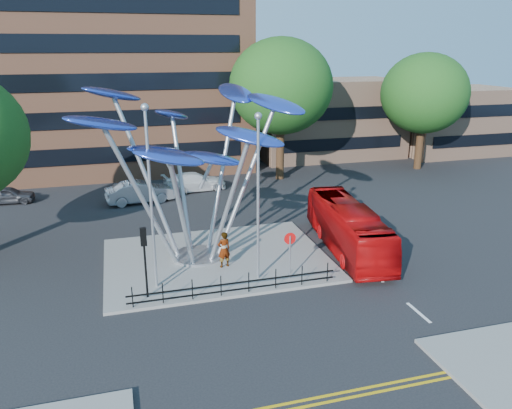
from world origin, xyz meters
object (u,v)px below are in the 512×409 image
object	(u,v)px
street_lamp_right	(258,183)
parked_car_right	(195,182)
traffic_light_island	(144,248)
red_bus	(348,227)
tree_right	(281,86)
street_lamp_left	(150,183)
tree_far	(425,94)
no_entry_sign_island	(290,248)
leaf_sculpture	(191,136)
parked_car_mid	(140,192)
pedestrian	(224,250)
parked_car_left	(8,195)

from	to	relation	value
street_lamp_right	parked_car_right	distance (m)	17.76
traffic_light_island	red_bus	distance (m)	12.05
tree_right	traffic_light_island	world-z (taller)	tree_right
street_lamp_left	red_bus	world-z (taller)	street_lamp_left
tree_far	no_entry_sign_island	world-z (taller)	tree_far
tree_right	street_lamp_right	xyz separation A→B (m)	(-7.50, -19.00, -2.94)
leaf_sculpture	parked_car_mid	size ratio (longest dim) A/B	2.54
pedestrian	parked_car_right	size ratio (longest dim) A/B	0.38
street_lamp_right	parked_car_left	bearing A→B (deg)	129.39
leaf_sculpture	no_entry_sign_island	bearing A→B (deg)	-45.67
traffic_light_island	parked_car_right	size ratio (longest dim) A/B	0.66
pedestrian	street_lamp_right	bearing A→B (deg)	113.05
tree_right	tree_far	distance (m)	14.03
street_lamp_left	no_entry_sign_island	bearing A→B (deg)	-8.61
tree_right	no_entry_sign_island	distance (m)	21.31
parked_car_mid	parked_car_right	world-z (taller)	parked_car_mid
tree_far	no_entry_sign_island	distance (m)	28.42
street_lamp_left	pedestrian	bearing A→B (deg)	19.41
tree_right	traffic_light_island	distance (m)	24.06
red_bus	parked_car_left	size ratio (longest dim) A/B	2.59
pedestrian	parked_car_left	world-z (taller)	pedestrian
traffic_light_island	no_entry_sign_island	size ratio (longest dim) A/B	1.40
street_lamp_right	parked_car_mid	xyz separation A→B (m)	(-4.91, 15.13, -4.27)
traffic_light_island	street_lamp_left	bearing A→B (deg)	63.43
tree_right	street_lamp_left	distance (m)	22.49
leaf_sculpture	red_bus	distance (m)	10.34
leaf_sculpture	parked_car_right	size ratio (longest dim) A/B	2.46
tree_far	street_lamp_right	distance (m)	28.76
tree_far	no_entry_sign_island	xyz separation A→B (m)	(-20.00, -19.48, -5.29)
street_lamp_left	no_entry_sign_island	size ratio (longest dim) A/B	3.59
tree_right	parked_car_mid	world-z (taller)	tree_right
street_lamp_right	red_bus	bearing A→B (deg)	22.48
tree_right	tree_far	bearing A→B (deg)	0.00
no_entry_sign_island	red_bus	world-z (taller)	red_bus
street_lamp_left	pedestrian	xyz separation A→B (m)	(3.66, 1.29, -4.23)
parked_car_mid	tree_far	bearing A→B (deg)	-89.60
red_bus	leaf_sculpture	bearing A→B (deg)	179.58
leaf_sculpture	parked_car_left	world-z (taller)	leaf_sculpture
street_lamp_left	street_lamp_right	size ratio (longest dim) A/B	1.06
tree_far	street_lamp_left	size ratio (longest dim) A/B	1.23
street_lamp_left	parked_car_left	distance (m)	20.12
tree_far	parked_car_left	size ratio (longest dim) A/B	2.87
no_entry_sign_island	parked_car_right	xyz separation A→B (m)	(-1.91, 17.70, -1.07)
tree_far	traffic_light_island	distance (m)	33.61
street_lamp_left	red_bus	size ratio (longest dim) A/B	0.90
leaf_sculpture	red_bus	size ratio (longest dim) A/B	1.30
street_lamp_right	parked_car_left	distance (m)	23.23
no_entry_sign_island	red_bus	size ratio (longest dim) A/B	0.25
tree_right	parked_car_mid	bearing A→B (deg)	-162.67
street_lamp_left	parked_car_mid	size ratio (longest dim) A/B	1.76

